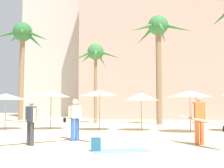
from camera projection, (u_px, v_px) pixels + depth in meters
The scene contains 15 objects.
hotel_pink at pixel (180, 39), 35.78m from camera, with size 23.53×8.12×19.58m, color #DB9989.
hotel_tower_gray at pixel (99, 19), 44.53m from camera, with size 19.78×10.97×29.90m, color #BCB7AD.
palm_tree_far_left at pixel (158, 37), 23.39m from camera, with size 5.08×5.30×8.83m.
palm_tree_left at pixel (96, 57), 25.03m from camera, with size 4.29×4.44×6.89m.
palm_tree_center at pixel (22, 41), 26.75m from camera, with size 5.09×4.80×9.24m.
cafe_umbrella_0 at pixel (51, 94), 17.97m from camera, with size 2.32×2.32×2.43m.
cafe_umbrella_3 at pixel (6, 97), 17.82m from camera, with size 2.45×2.45×2.20m.
cafe_umbrella_4 at pixel (141, 97), 17.05m from camera, with size 2.07×2.07×2.22m.
cafe_umbrella_6 at pixel (99, 93), 17.22m from camera, with size 2.27×2.27×2.39m.
cafe_umbrella_7 at pixel (190, 94), 15.85m from camera, with size 2.46×2.46×2.26m.
beach_towel at pixel (122, 151), 8.95m from camera, with size 1.76×0.81×0.01m, color #6684E0.
backpack at pixel (96, 145), 8.91m from camera, with size 0.33×0.28×0.42m.
person_near_left at pixel (200, 119), 10.34m from camera, with size 1.71×2.73×1.79m.
person_mid_left at pixel (32, 120), 10.41m from camera, with size 2.44×2.47×1.65m.
person_mid_right at pixel (76, 118), 11.79m from camera, with size 2.29×2.21×1.69m.
Camera 1 is at (0.62, -5.55, 1.35)m, focal length 46.34 mm.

